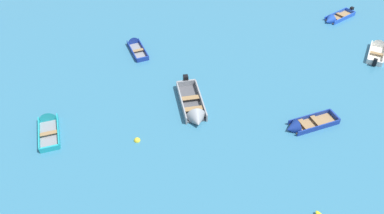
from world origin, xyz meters
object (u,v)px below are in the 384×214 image
at_px(rowboat_grey_back_row_center, 194,110).
at_px(rowboat_turquoise_center, 49,123).
at_px(rowboat_deep_blue_far_right, 301,126).
at_px(rowboat_deep_blue_distant_center, 135,45).
at_px(mooring_buoy_between_boats_left, 137,141).
at_px(rowboat_white_far_left, 378,49).
at_px(rowboat_blue_foreground_center, 334,19).

bearing_deg(rowboat_grey_back_row_center, rowboat_turquoise_center, -166.16).
height_order(rowboat_grey_back_row_center, rowboat_deep_blue_far_right, rowboat_grey_back_row_center).
distance_m(rowboat_deep_blue_distant_center, mooring_buoy_between_boats_left, 9.78).
bearing_deg(mooring_buoy_between_boats_left, rowboat_turquoise_center, 173.58).
bearing_deg(rowboat_white_far_left, rowboat_turquoise_center, -153.40).
distance_m(rowboat_turquoise_center, rowboat_deep_blue_far_right, 14.70).
height_order(rowboat_grey_back_row_center, rowboat_turquoise_center, rowboat_grey_back_row_center).
distance_m(rowboat_blue_foreground_center, rowboat_turquoise_center, 23.71).
relative_size(rowboat_white_far_left, mooring_buoy_between_boats_left, 9.16).
height_order(rowboat_blue_foreground_center, rowboat_deep_blue_far_right, rowboat_deep_blue_far_right).
bearing_deg(rowboat_white_far_left, mooring_buoy_between_boats_left, -144.50).
relative_size(rowboat_grey_back_row_center, mooring_buoy_between_boats_left, 11.87).
xyz_separation_m(rowboat_grey_back_row_center, rowboat_deep_blue_distant_center, (-5.25, 6.84, -0.08)).
xyz_separation_m(rowboat_grey_back_row_center, rowboat_turquoise_center, (-8.30, -2.05, -0.07)).
height_order(rowboat_blue_foreground_center, rowboat_turquoise_center, rowboat_turquoise_center).
height_order(rowboat_white_far_left, rowboat_blue_foreground_center, rowboat_white_far_left).
xyz_separation_m(rowboat_white_far_left, rowboat_turquoise_center, (-21.00, -10.52, -0.01)).
relative_size(rowboat_white_far_left, rowboat_blue_foreground_center, 1.12).
bearing_deg(rowboat_white_far_left, rowboat_grey_back_row_center, -146.29).
bearing_deg(rowboat_blue_foreground_center, rowboat_deep_blue_distant_center, -159.13).
distance_m(rowboat_white_far_left, rowboat_deep_blue_far_right, 11.03).
xyz_separation_m(rowboat_grey_back_row_center, rowboat_deep_blue_far_right, (6.32, -0.54, -0.07)).
bearing_deg(rowboat_deep_blue_far_right, rowboat_grey_back_row_center, 175.15).
height_order(rowboat_grey_back_row_center, rowboat_deep_blue_distant_center, rowboat_grey_back_row_center).
distance_m(rowboat_deep_blue_distant_center, rowboat_deep_blue_far_right, 13.72).
xyz_separation_m(rowboat_white_far_left, rowboat_deep_blue_far_right, (-6.37, -9.01, -0.01)).
bearing_deg(rowboat_grey_back_row_center, rowboat_white_far_left, 33.71).
height_order(rowboat_deep_blue_distant_center, rowboat_deep_blue_far_right, rowboat_deep_blue_far_right).
distance_m(rowboat_grey_back_row_center, rowboat_turquoise_center, 8.55).
relative_size(rowboat_grey_back_row_center, rowboat_turquoise_center, 1.36).
height_order(rowboat_blue_foreground_center, mooring_buoy_between_boats_left, rowboat_blue_foreground_center).
height_order(rowboat_grey_back_row_center, rowboat_blue_foreground_center, rowboat_grey_back_row_center).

